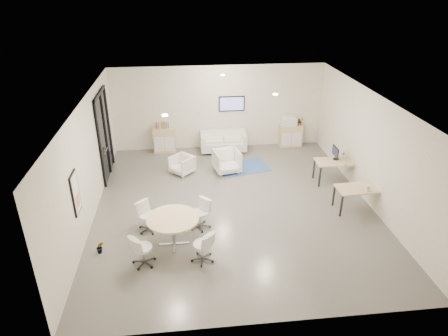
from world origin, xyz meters
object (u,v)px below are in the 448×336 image
Objects in this scene: sideboard_right at (290,135)px; desk_rear at (337,163)px; sideboard_left at (165,140)px; armchair_left at (182,164)px; armchair_right at (227,160)px; loveseat at (223,142)px; desk_front at (361,190)px; round_table at (173,221)px.

desk_rear is (0.70, -3.13, 0.22)m from sideboard_right.
sideboard_left is 6.45m from desk_rear.
armchair_right is (1.53, -0.05, 0.08)m from armchair_left.
loveseat is 2.39m from armchair_left.
sideboard_left is at bearing 175.70° from loveseat.
desk_rear reaches higher than desk_front.
sideboard_left is at bearing 153.17° from armchair_left.
round_table is (-1.81, -3.98, 0.28)m from armchair_right.
sideboard_right reaches higher than desk_rear.
sideboard_right is 3.42m from armchair_right.
round_table reaches higher than armchair_left.
sideboard_left reaches higher than armchair_left.
armchair_right is 0.60× the size of desk_front.
desk_front is (0.72, -4.90, 0.21)m from sideboard_right.
sideboard_right is at bearing 24.53° from armchair_right.
armchair_right is at bearing 43.55° from armchair_left.
sideboard_left is at bearing -179.95° from sideboard_right.
armchair_left is 0.49× the size of desk_front.
loveseat is at bearing -4.97° from sideboard_left.
sideboard_left is 2.25m from loveseat.
desk_front is (5.03, -2.94, 0.30)m from armchair_left.
armchair_right is (-0.07, -1.81, 0.08)m from loveseat.
armchair_left is at bearing 166.77° from armchair_right.
sideboard_left reaches higher than armchair_right.
sideboard_left reaches higher than desk_front.
desk_rear is (5.00, -1.17, 0.31)m from armchair_left.
round_table reaches higher than desk_rear.
sideboard_right reaches higher than armchair_right.
armchair_right is at bearing 65.57° from round_table.
loveseat is 1.22× the size of desk_front.
loveseat is 1.34× the size of round_table.
loveseat is 6.10m from round_table.
desk_rear is (3.47, -1.12, 0.23)m from armchair_right.
armchair_left is at bearing 86.07° from round_table.
armchair_right is 4.54m from desk_front.
armchair_left is at bearing 146.35° from desk_front.
sideboard_left is 2.07m from armchair_left.
desk_rear is 1.77m from desk_front.
sideboard_right is 0.68× the size of round_table.
desk_front reaches higher than armchair_left.
desk_front is at bearing 14.98° from armchair_left.
round_table is (0.36, -5.99, 0.24)m from sideboard_left.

